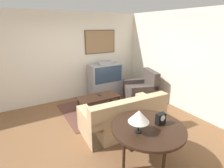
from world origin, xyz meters
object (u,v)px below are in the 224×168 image
at_px(couch, 123,118).
at_px(table_lamp, 139,116).
at_px(tv, 105,80).
at_px(armchair, 141,91).
at_px(console_table, 148,130).
at_px(coffee_table, 99,98).
at_px(mantel_clock, 161,119).

height_order(couch, table_lamp, table_lamp).
relative_size(tv, armchair, 1.06).
height_order(console_table, table_lamp, table_lamp).
bearing_deg(couch, table_lamp, 68.93).
relative_size(armchair, table_lamp, 3.01).
bearing_deg(coffee_table, table_lamp, -101.08).
bearing_deg(console_table, mantel_clock, -10.88).
distance_m(tv, armchair, 1.26).
bearing_deg(coffee_table, mantel_clock, -89.67).
xyz_separation_m(armchair, coffee_table, (-1.49, 0.05, 0.06)).
xyz_separation_m(tv, console_table, (-0.90, -3.15, 0.11)).
bearing_deg(armchair, console_table, -19.49).
height_order(tv, mantel_clock, tv).
relative_size(couch, armchair, 1.68).
height_order(armchair, coffee_table, armchair).
distance_m(armchair, table_lamp, 3.05).
xyz_separation_m(coffee_table, mantel_clock, (0.01, -2.31, 0.46)).
relative_size(armchair, coffee_table, 0.97).
distance_m(armchair, mantel_clock, 2.74).
relative_size(couch, mantel_clock, 9.76).
bearing_deg(tv, mantel_clock, -101.97).
xyz_separation_m(couch, mantel_clock, (-0.02, -1.11, 0.53)).
bearing_deg(console_table, table_lamp, -170.24).
distance_m(coffee_table, mantel_clock, 2.35).
relative_size(couch, table_lamp, 5.07).
distance_m(couch, table_lamp, 1.40).
height_order(coffee_table, console_table, console_table).
distance_m(tv, table_lamp, 3.42).
height_order(armchair, mantel_clock, armchair).
relative_size(tv, console_table, 0.98).
height_order(tv, coffee_table, tv).
distance_m(armchair, console_table, 2.81).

